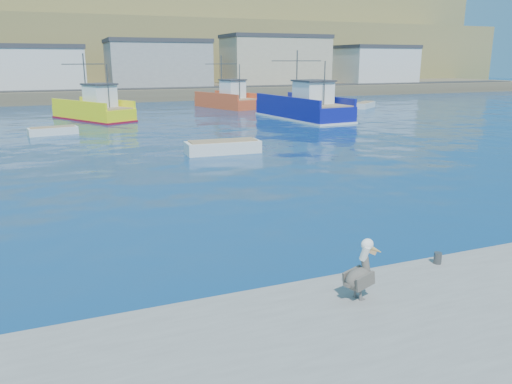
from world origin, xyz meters
TOP-DOWN VIEW (x-y plane):
  - ground at (0.00, 0.00)m, footprint 260.00×260.00m
  - dock_bollards at (0.60, -3.40)m, footprint 36.20×0.20m
  - far_shore at (0.00, 109.20)m, footprint 200.00×81.00m
  - trawler_yellow_b at (-2.10, 37.76)m, footprint 7.39×9.97m
  - trawler_blue at (16.97, 31.01)m, footprint 5.68×12.25m
  - boat_orange at (13.79, 44.77)m, footprint 5.89×9.35m
  - skiff_mid at (3.71, 16.27)m, footprint 4.64×1.78m
  - skiff_far at (29.09, 38.56)m, footprint 4.05×3.67m
  - skiff_extra at (-5.95, 28.69)m, footprint 3.72×1.81m
  - pelican at (0.06, -4.29)m, footprint 1.10×0.59m

SIDE VIEW (x-z plane):
  - ground at x=0.00m, z-range 0.00..0.00m
  - skiff_extra at x=-5.95m, z-range -0.14..0.64m
  - skiff_far at x=29.09m, z-range -0.16..0.72m
  - skiff_mid at x=3.71m, z-range -0.18..0.82m
  - dock_bollards at x=0.60m, z-range 0.50..0.80m
  - trawler_yellow_b at x=-2.10m, z-range -2.20..4.09m
  - boat_orange at x=13.79m, z-range -2.02..4.12m
  - trawler_blue at x=16.97m, z-range -2.22..4.37m
  - pelican at x=0.06m, z-range 0.40..1.76m
  - far_shore at x=0.00m, z-range -3.02..20.98m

